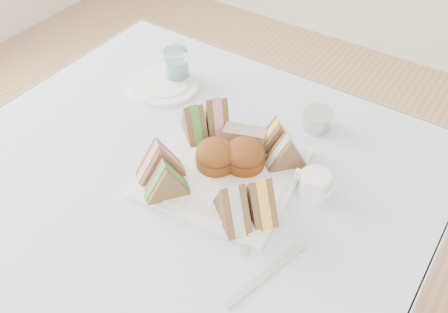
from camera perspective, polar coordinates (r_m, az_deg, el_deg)
The scene contains 20 objects.
table at distance 1.34m, azimuth -5.16°, elevation -14.51°, with size 0.90×0.90×0.74m, color brown.
tablecloth at distance 1.04m, azimuth -6.43°, elevation -3.49°, with size 1.02×1.02×0.01m, color silver.
serving_plate at distance 1.05m, azimuth -0.00°, elevation -1.74°, with size 0.30×0.30×0.01m, color white.
sandwich_fl_a at distance 1.01m, azimuth -7.37°, elevation -0.33°, with size 0.10×0.05×0.09m, color brown, non-canonical shape.
sandwich_fl_b at distance 0.98m, azimuth -6.64°, elevation -2.55°, with size 0.09×0.04×0.08m, color brown, non-canonical shape.
sandwich_fr_a at distance 0.94m, azimuth 4.05°, elevation -4.49°, with size 0.10×0.05×0.09m, color brown, non-canonical shape.
sandwich_fr_b at distance 0.93m, azimuth 0.97°, elevation -5.22°, with size 0.10×0.05×0.09m, color brown, non-canonical shape.
sandwich_bl_a at distance 1.11m, azimuth -3.44°, elevation 4.16°, with size 0.09×0.04×0.08m, color brown, non-canonical shape.
sandwich_bl_b at distance 1.12m, azimuth -0.80°, elevation 4.84°, with size 0.10×0.05×0.09m, color brown, non-canonical shape.
sandwich_br_a at distance 1.04m, azimuth 7.19°, elevation 0.65°, with size 0.09×0.04×0.08m, color brown, non-canonical shape.
sandwich_br_b at distance 1.07m, azimuth 6.04°, elevation 2.49°, with size 0.09×0.04×0.08m, color brown, non-canonical shape.
scone_left at distance 1.04m, azimuth -0.92°, elevation 0.19°, with size 0.09×0.09×0.06m, color brown.
scone_right at distance 1.04m, azimuth 2.37°, elevation 0.18°, with size 0.09×0.09×0.06m, color brown.
pastry_slice at distance 1.09m, azimuth 2.37°, elevation 2.22°, with size 0.09×0.04×0.04m, color tan.
side_plate at distance 1.31m, azimuth -6.86°, elevation 8.15°, with size 0.18×0.18×0.01m, color white.
water_glass at distance 1.30m, azimuth -5.44°, elevation 10.34°, with size 0.06×0.06×0.09m, color white.
tea_strainer at distance 1.18m, azimuth 10.61°, elevation 4.05°, with size 0.07×0.07×0.04m, color #B6B6B7.
knife at distance 0.90m, azimuth 4.86°, elevation -13.27°, with size 0.01×0.19×0.00m, color #B6B6B7.
fork at distance 0.97m, azimuth 3.85°, elevation -7.07°, with size 0.01×0.18×0.00m, color #B6B6B7.
creamer_jug at distance 1.01m, azimuth 10.31°, elevation -3.15°, with size 0.06×0.06×0.05m, color white.
Camera 1 is at (0.49, -0.52, 1.50)m, focal length 40.00 mm.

